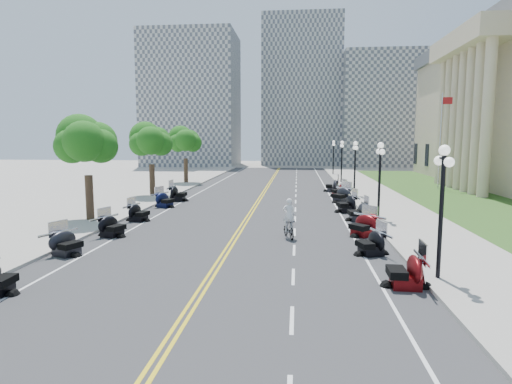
{
  "coord_description": "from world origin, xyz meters",
  "views": [
    {
      "loc": [
        3.31,
        -24.09,
        5.3
      ],
      "look_at": [
        0.74,
        2.41,
        2.0
      ],
      "focal_mm": 30.0,
      "sensor_mm": 36.0,
      "label": 1
    }
  ],
  "objects_px": {
    "flagpole": "(440,142)",
    "motorcycle_n_3": "(406,269)",
    "cyclist_rider": "(289,202)",
    "bicycle": "(289,229)"
  },
  "relations": [
    {
      "from": "bicycle",
      "to": "cyclist_rider",
      "type": "xyz_separation_m",
      "value": [
        0.0,
        0.0,
        1.43
      ]
    },
    {
      "from": "flagpole",
      "to": "motorcycle_n_3",
      "type": "xyz_separation_m",
      "value": [
        -10.78,
        -30.81,
        -4.32
      ]
    },
    {
      "from": "flagpole",
      "to": "motorcycle_n_3",
      "type": "relative_size",
      "value": 5.12
    },
    {
      "from": "flagpole",
      "to": "cyclist_rider",
      "type": "height_order",
      "value": "flagpole"
    },
    {
      "from": "motorcycle_n_3",
      "to": "bicycle",
      "type": "distance_m",
      "value": 8.48
    },
    {
      "from": "flagpole",
      "to": "cyclist_rider",
      "type": "relative_size",
      "value": 5.48
    },
    {
      "from": "motorcycle_n_3",
      "to": "bicycle",
      "type": "xyz_separation_m",
      "value": [
        -4.33,
        7.29,
        -0.17
      ]
    },
    {
      "from": "flagpole",
      "to": "cyclist_rider",
      "type": "xyz_separation_m",
      "value": [
        -15.11,
        -23.52,
        -3.05
      ]
    },
    {
      "from": "flagpole",
      "to": "motorcycle_n_3",
      "type": "height_order",
      "value": "flagpole"
    },
    {
      "from": "motorcycle_n_3",
      "to": "bicycle",
      "type": "bearing_deg",
      "value": -147.61
    }
  ]
}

